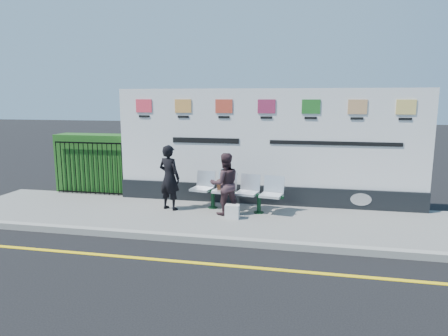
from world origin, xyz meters
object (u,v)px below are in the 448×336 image
(bench, at_px, (235,201))
(billboard, at_px, (266,155))
(woman_right, at_px, (225,184))
(woman_left, at_px, (169,177))

(bench, bearing_deg, billboard, 60.65)
(billboard, distance_m, bench, 1.49)
(woman_right, bearing_deg, bench, -142.39)
(bench, xyz_separation_m, woman_right, (-0.19, -0.36, 0.50))
(woman_left, distance_m, woman_right, 1.44)
(woman_left, bearing_deg, bench, -152.33)
(bench, relative_size, woman_right, 1.56)
(bench, xyz_separation_m, woman_left, (-1.63, -0.23, 0.57))
(woman_right, bearing_deg, woman_left, -29.87)
(woman_left, bearing_deg, billboard, -135.78)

